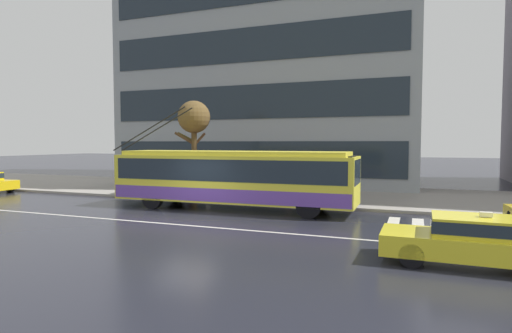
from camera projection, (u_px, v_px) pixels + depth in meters
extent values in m
plane|color=#22232C|center=(185.00, 219.00, 17.19)|extent=(160.00, 160.00, 0.00)
cube|color=gray|center=(264.00, 192.00, 26.01)|extent=(80.00, 10.00, 0.14)
cube|color=beige|center=(392.00, 227.00, 15.46)|extent=(0.44, 4.40, 0.01)
cube|color=beige|center=(418.00, 229.00, 15.14)|extent=(0.44, 4.40, 0.01)
cube|color=beige|center=(445.00, 231.00, 14.82)|extent=(0.44, 4.40, 0.01)
cube|color=beige|center=(474.00, 233.00, 14.50)|extent=(0.44, 4.40, 0.01)
cube|color=silver|center=(169.00, 224.00, 16.07)|extent=(72.00, 0.14, 0.01)
cube|color=yellow|center=(233.00, 178.00, 19.48)|extent=(11.44, 2.67, 2.12)
cube|color=yellow|center=(232.00, 153.00, 19.41)|extent=(10.75, 2.41, 0.20)
cube|color=#1E2833|center=(233.00, 169.00, 19.45)|extent=(10.98, 2.69, 0.97)
cube|color=#6A44AA|center=(233.00, 192.00, 19.52)|extent=(11.33, 2.69, 0.59)
cube|color=#1E2833|center=(356.00, 172.00, 17.52)|extent=(0.16, 2.19, 1.06)
cube|color=black|center=(353.00, 159.00, 17.54)|extent=(0.19, 1.89, 0.28)
cylinder|color=black|center=(156.00, 130.00, 21.16)|extent=(4.19, 0.13, 2.14)
cylinder|color=black|center=(148.00, 129.00, 20.51)|extent=(4.19, 0.13, 2.14)
cylinder|color=black|center=(319.00, 199.00, 19.23)|extent=(1.04, 0.32, 1.04)
cylinder|color=black|center=(309.00, 206.00, 17.18)|extent=(1.04, 0.32, 1.04)
cylinder|color=black|center=(177.00, 193.00, 21.80)|extent=(1.04, 0.32, 1.04)
cylinder|color=black|center=(153.00, 198.00, 19.76)|extent=(1.04, 0.32, 1.04)
cube|color=yellow|center=(477.00, 246.00, 10.56)|extent=(4.66, 1.80, 0.55)
cube|color=yellow|center=(486.00, 227.00, 10.46)|extent=(2.52, 1.53, 0.48)
cube|color=#1E2833|center=(486.00, 226.00, 10.46)|extent=(2.57, 1.55, 0.31)
cube|color=silver|center=(486.00, 215.00, 10.44)|extent=(0.28, 0.16, 0.12)
cylinder|color=black|center=(411.00, 256.00, 10.43)|extent=(0.62, 0.21, 0.62)
cylinder|color=black|center=(413.00, 242.00, 11.85)|extent=(0.62, 0.21, 0.62)
cylinder|color=black|center=(10.00, 187.00, 26.38)|extent=(0.63, 0.22, 0.62)
cylinder|color=black|center=(512.00, 219.00, 15.34)|extent=(0.25, 0.63, 0.62)
cylinder|color=#4B4F52|center=(209.00, 189.00, 22.86)|extent=(0.14, 0.14, 0.86)
cylinder|color=#4B4F52|center=(206.00, 189.00, 22.76)|extent=(0.14, 0.14, 0.86)
cylinder|color=gray|center=(207.00, 176.00, 22.77)|extent=(0.49, 0.49, 0.56)
sphere|color=tan|center=(207.00, 169.00, 22.75)|extent=(0.22, 0.22, 0.22)
cone|color=red|center=(205.00, 164.00, 22.65)|extent=(1.45, 1.45, 0.29)
cylinder|color=#333333|center=(205.00, 173.00, 22.68)|extent=(0.02, 0.02, 0.74)
cylinder|color=black|center=(189.00, 186.00, 24.43)|extent=(0.14, 0.14, 0.87)
cylinder|color=black|center=(192.00, 186.00, 24.49)|extent=(0.14, 0.14, 0.87)
cylinder|color=maroon|center=(190.00, 173.00, 24.42)|extent=(0.51, 0.51, 0.63)
sphere|color=tan|center=(190.00, 166.00, 24.39)|extent=(0.21, 0.21, 0.21)
cone|color=#3442A5|center=(192.00, 161.00, 24.43)|extent=(1.24, 1.24, 0.28)
cylinder|color=#333333|center=(192.00, 170.00, 24.46)|extent=(0.02, 0.02, 0.77)
cylinder|color=#59414F|center=(287.00, 188.00, 23.29)|extent=(0.14, 0.14, 0.86)
cylinder|color=#59414F|center=(290.00, 189.00, 23.24)|extent=(0.14, 0.14, 0.86)
cylinder|color=#455649|center=(288.00, 175.00, 23.22)|extent=(0.38, 0.38, 0.62)
sphere|color=#C7968E|center=(288.00, 168.00, 23.20)|extent=(0.23, 0.23, 0.23)
cone|color=#D4306C|center=(291.00, 162.00, 23.14)|extent=(1.14, 1.14, 0.26)
cylinder|color=#333333|center=(291.00, 172.00, 23.17)|extent=(0.02, 0.02, 0.78)
cylinder|color=brown|center=(194.00, 161.00, 23.99)|extent=(0.32, 0.32, 3.85)
cylinder|color=brown|center=(186.00, 137.00, 24.03)|extent=(1.07, 0.26, 0.60)
cylinder|color=brown|center=(185.00, 138.00, 23.72)|extent=(0.96, 0.88, 0.77)
cylinder|color=brown|center=(199.00, 139.00, 24.04)|extent=(0.62, 0.62, 0.79)
sphere|color=brown|center=(194.00, 117.00, 23.84)|extent=(1.86, 1.86, 1.86)
cube|color=#8D959B|center=(282.00, 22.00, 34.95)|extent=(21.97, 15.62, 26.46)
cube|color=#1E2833|center=(246.00, 158.00, 28.28)|extent=(20.65, 0.06, 2.27)
cube|color=#1E2833|center=(246.00, 102.00, 28.06)|extent=(20.65, 0.06, 2.27)
cube|color=#1E2833|center=(246.00, 45.00, 27.84)|extent=(20.65, 0.06, 2.27)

